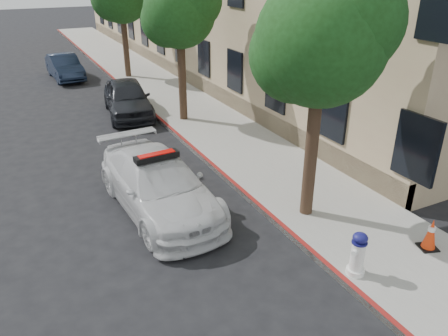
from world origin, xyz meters
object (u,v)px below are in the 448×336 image
object	(u,v)px
fire_hydrant	(358,254)
traffic_cone	(431,234)
police_car	(159,184)
parked_car_far	(65,67)
parked_car_mid	(127,98)

from	to	relation	value
fire_hydrant	traffic_cone	world-z (taller)	fire_hydrant
traffic_cone	police_car	bearing A→B (deg)	135.68
police_car	parked_car_far	size ratio (longest dim) A/B	1.27
police_car	fire_hydrant	size ratio (longest dim) A/B	5.26
traffic_cone	fire_hydrant	bearing A→B (deg)	178.41
police_car	traffic_cone	bearing A→B (deg)	-47.63
police_car	parked_car_mid	xyz separation A→B (m)	(1.38, 7.87, 0.02)
police_car	fire_hydrant	world-z (taller)	police_car
parked_car_mid	parked_car_far	world-z (taller)	parked_car_mid
parked_car_far	fire_hydrant	xyz separation A→B (m)	(2.48, -19.87, -0.03)
parked_car_far	fire_hydrant	distance (m)	20.03
parked_car_mid	fire_hydrant	bearing A→B (deg)	-77.00
parked_car_mid	parked_car_far	bearing A→B (deg)	107.52
parked_car_mid	traffic_cone	xyz separation A→B (m)	(3.14, -12.28, -0.22)
fire_hydrant	police_car	bearing A→B (deg)	100.11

